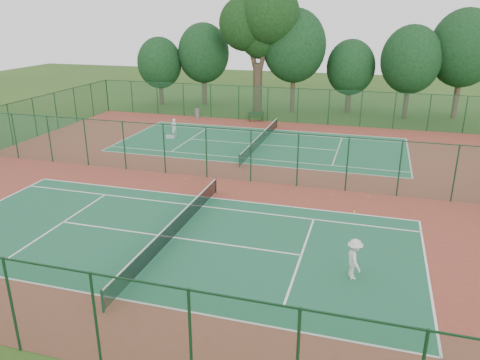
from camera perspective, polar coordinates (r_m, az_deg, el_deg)
name	(u,v)px	position (r m, az deg, el deg)	size (l,w,h in m)	color
ground	(229,179)	(31.41, -1.41, 0.10)	(120.00, 120.00, 0.00)	#2C4C18
red_pad	(229,179)	(31.41, -1.41, 0.11)	(40.00, 36.00, 0.01)	brown
court_near	(174,237)	(23.68, -8.09, -6.95)	(23.77, 10.97, 0.01)	#1D5B3D
court_far	(261,145)	(39.67, 2.55, 4.34)	(23.77, 10.97, 0.01)	#206543
fence_north	(283,105)	(47.85, 5.22, 9.12)	(40.00, 0.09, 3.50)	#1A4F2D
fence_south	(53,313)	(16.23, -21.86, -14.85)	(40.00, 0.09, 3.50)	#17452B
fence_divider	(228,154)	(30.86, -1.44, 3.18)	(40.00, 0.09, 3.50)	#1C5437
tennis_net_near	(173,228)	(23.45, -8.15, -5.80)	(0.10, 12.90, 0.97)	#12331F
tennis_net_far	(261,138)	(39.53, 2.57, 5.08)	(0.10, 12.90, 0.97)	#163D1C
player_near	(354,259)	(20.31, 13.76, -9.33)	(1.15, 0.66, 1.78)	silver
player_far	(174,128)	(42.36, -8.07, 6.32)	(0.60, 0.39, 1.64)	silver
trash_bin	(197,113)	(49.98, -5.24, 8.11)	(0.55, 0.55, 1.00)	slate
bench	(256,116)	(48.15, 1.98, 7.77)	(1.71, 1.05, 1.02)	black
kit_bag	(170,137)	(42.03, -8.48, 5.23)	(0.76, 0.28, 0.28)	silver
stray_ball_a	(332,194)	(29.24, 11.13, -1.73)	(0.07, 0.07, 0.07)	gold
stray_ball_b	(368,196)	(29.42, 15.37, -1.95)	(0.07, 0.07, 0.07)	#AEC72E
stray_ball_c	(186,179)	(31.59, -6.59, 0.17)	(0.07, 0.07, 0.07)	#C4E234
big_tree	(260,23)	(51.76, 2.40, 18.55)	(8.68, 6.35, 13.34)	#372B1E
evergreen_row	(297,111)	(54.13, 7.01, 8.41)	(39.00, 5.00, 12.00)	black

